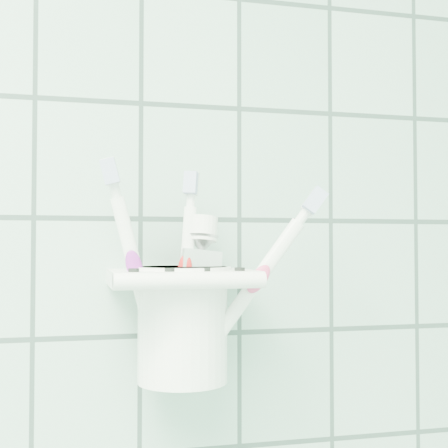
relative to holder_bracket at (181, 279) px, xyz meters
name	(u,v)px	position (x,y,z in m)	size (l,w,h in m)	color
holder_bracket	(181,279)	(0.00, 0.00, 0.00)	(0.13, 0.11, 0.04)	white
cup	(183,320)	(0.00, 0.00, -0.04)	(0.09, 0.09, 0.11)	white
toothbrush_pink	(162,263)	(-0.02, 0.00, 0.02)	(0.06, 0.02, 0.21)	white
toothbrush_blue	(180,271)	(0.00, -0.01, 0.01)	(0.03, 0.03, 0.20)	white
toothbrush_orange	(190,259)	(0.01, -0.01, 0.02)	(0.12, 0.03, 0.21)	white
toothpaste_tube	(194,282)	(0.01, -0.01, 0.00)	(0.05, 0.04, 0.16)	silver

